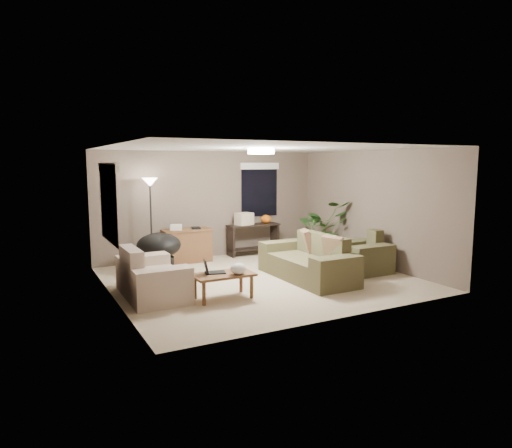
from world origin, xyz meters
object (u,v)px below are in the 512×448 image
houseplant (322,235)px  papasan_chair (159,249)px  console_table (253,237)px  cat_scratching_post (346,254)px  main_sofa (309,264)px  loveseat (151,279)px  floor_lamp (150,193)px  desk (187,245)px  armchair (362,257)px  coffee_table (223,277)px

houseplant → papasan_chair: bearing=173.6°
console_table → houseplant: (1.26, -1.07, 0.09)m
cat_scratching_post → main_sofa: bearing=-154.7°
loveseat → houseplant: houseplant is taller
console_table → floor_lamp: bearing=-177.0°
desk → houseplant: bearing=-19.0°
loveseat → houseplant: bearing=16.1°
main_sofa → loveseat: same height
armchair → floor_lamp: (-3.68, 2.48, 1.30)m
desk → cat_scratching_post: desk is taller
coffee_table → main_sofa: bearing=12.5°
console_table → papasan_chair: papasan_chair is taller
coffee_table → desk: (0.41, 2.97, 0.02)m
desk → papasan_chair: papasan_chair is taller
main_sofa → floor_lamp: 3.67m
floor_lamp → houseplant: bearing=-13.9°
main_sofa → desk: 2.98m
loveseat → desk: size_ratio=1.45×
armchair → desk: size_ratio=0.91×
desk → console_table: bearing=1.8°
main_sofa → coffee_table: 2.04m
desk → floor_lamp: (-0.82, -0.08, 1.22)m
main_sofa → coffee_table: bearing=-167.5°
loveseat → coffee_table: size_ratio=1.60×
armchair → desk: (-2.86, 2.56, 0.08)m
houseplant → cat_scratching_post: size_ratio=2.72×
armchair → floor_lamp: floor_lamp is taller
houseplant → main_sofa: bearing=-132.7°
console_table → floor_lamp: 2.79m
floor_lamp → coffee_table: bearing=-81.9°
loveseat → armchair: 4.31m
floor_lamp → console_table: bearing=3.0°
desk → console_table: same height
floor_lamp → cat_scratching_post: 4.47m
houseplant → console_table: bearing=139.5°
coffee_table → floor_lamp: 3.17m
coffee_table → cat_scratching_post: 3.65m
desk → papasan_chair: size_ratio=1.14×
coffee_table → papasan_chair: bearing=99.6°
armchair → floor_lamp: size_ratio=0.52×
cat_scratching_post → floor_lamp: bearing=155.7°
armchair → coffee_table: size_ratio=1.00×
armchair → cat_scratching_post: armchair is taller
papasan_chair → armchair: bearing=-28.1°
coffee_table → cat_scratching_post: bearing=18.2°
coffee_table → console_table: size_ratio=0.77×
armchair → console_table: armchair is taller
coffee_table → desk: 2.99m
armchair → coffee_table: armchair is taller
loveseat → cat_scratching_post: bearing=6.0°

